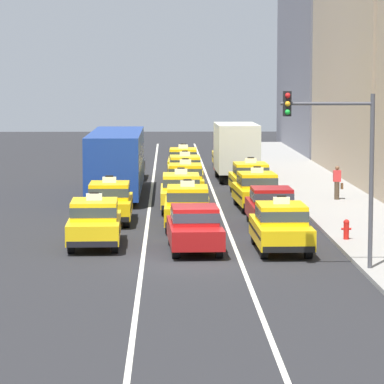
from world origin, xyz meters
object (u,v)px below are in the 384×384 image
(taxi_center_fifth, at_px, (185,170))
(taxi_center_fourth, at_px, (185,180))
(taxi_left_second, at_px, (110,201))
(taxi_center_second, at_px, (187,206))
(pedestrian_mid_block, at_px, (337,183))
(taxi_right_fourth, at_px, (250,178))
(traffic_light_pole, at_px, (340,149))
(taxi_right_third, at_px, (257,190))
(sedan_right_second, at_px, (271,206))
(taxi_right_nearest, at_px, (281,226))
(sedan_center_nearest, at_px, (195,227))
(taxi_right_sixth, at_px, (227,155))
(fire_hydrant, at_px, (346,228))
(taxi_center_sixth, at_px, (183,161))
(taxi_center_third, at_px, (181,191))
(sedan_left_fourth, at_px, (129,164))
(bus_left_third, at_px, (116,160))
(box_truck_right_fifth, at_px, (235,149))
(taxi_left_nearest, at_px, (95,222))

(taxi_center_fifth, bearing_deg, taxi_center_fourth, -90.62)
(taxi_left_second, height_order, taxi_center_second, same)
(pedestrian_mid_block, bearing_deg, taxi_right_fourth, 142.53)
(traffic_light_pole, bearing_deg, taxi_right_third, 94.42)
(sedan_right_second, bearing_deg, pedestrian_mid_block, 64.19)
(taxi_center_fourth, bearing_deg, taxi_right_nearest, -79.63)
(sedan_center_nearest, height_order, taxi_right_nearest, taxi_right_nearest)
(taxi_left_second, xyz_separation_m, taxi_right_third, (6.42, 4.30, 0.00))
(taxi_right_sixth, bearing_deg, taxi_center_fourth, -100.33)
(taxi_right_third, distance_m, taxi_right_sixth, 21.13)
(pedestrian_mid_block, relative_size, traffic_light_pole, 0.29)
(taxi_right_third, distance_m, fire_hydrant, 10.31)
(sedan_center_nearest, xyz_separation_m, taxi_center_sixth, (0.03, 27.77, 0.03))
(taxi_center_second, relative_size, taxi_right_third, 0.99)
(taxi_center_third, bearing_deg, sedan_left_fourth, 100.78)
(bus_left_third, relative_size, box_truck_right_fifth, 1.60)
(taxi_right_fourth, distance_m, box_truck_right_fifth, 8.32)
(taxi_center_second, distance_m, taxi_center_third, 5.32)
(bus_left_third, relative_size, taxi_center_third, 2.45)
(bus_left_third, bearing_deg, taxi_right_sixth, 67.70)
(taxi_left_nearest, distance_m, traffic_light_pole, 9.94)
(taxi_right_third, height_order, box_truck_right_fifth, box_truck_right_fifth)
(taxi_left_second, relative_size, taxi_center_second, 1.00)
(taxi_left_second, bearing_deg, taxi_left_nearest, -91.94)
(sedan_center_nearest, relative_size, taxi_right_fourth, 0.95)
(sedan_right_second, height_order, pedestrian_mid_block, pedestrian_mid_block)
(taxi_center_fifth, bearing_deg, taxi_right_third, -73.00)
(taxi_right_fourth, relative_size, pedestrian_mid_block, 2.88)
(taxi_center_fifth, height_order, taxi_center_sixth, same)
(pedestrian_mid_block, bearing_deg, sedan_right_second, -115.81)
(fire_hydrant, bearing_deg, taxi_left_nearest, -177.03)
(bus_left_third, distance_m, taxi_center_sixth, 11.25)
(bus_left_third, bearing_deg, taxi_center_second, -73.60)
(taxi_right_fourth, distance_m, traffic_light_pole, 21.47)
(taxi_left_second, distance_m, traffic_light_pole, 14.14)
(taxi_left_second, relative_size, taxi_center_sixth, 0.99)
(sedan_center_nearest, bearing_deg, sedan_left_fourth, 96.95)
(taxi_right_fourth, bearing_deg, traffic_light_pole, -87.06)
(pedestrian_mid_block, bearing_deg, taxi_center_fourth, 162.05)
(taxi_right_sixth, distance_m, pedestrian_mid_block, 19.18)
(taxi_center_sixth, bearing_deg, box_truck_right_fifth, -39.25)
(taxi_left_second, height_order, taxi_right_sixth, same)
(taxi_right_third, bearing_deg, sedan_center_nearest, -104.91)
(taxi_center_fourth, distance_m, taxi_center_fifth, 5.35)
(taxi_left_second, distance_m, sedan_left_fourth, 18.65)
(taxi_right_nearest, distance_m, traffic_light_pole, 5.24)
(sedan_left_fourth, relative_size, taxi_right_fourth, 0.94)
(taxi_center_second, xyz_separation_m, taxi_right_third, (3.24, 5.91, 0.00))
(taxi_center_second, xyz_separation_m, fire_hydrant, (5.66, -4.11, -0.33))
(sedan_left_fourth, bearing_deg, taxi_right_nearest, -76.73)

